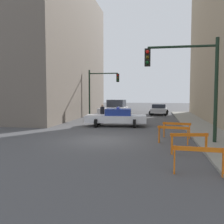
% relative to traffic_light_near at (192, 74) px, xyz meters
% --- Properties ---
extents(ground_plane, '(120.00, 120.00, 0.00)m').
position_rel_traffic_light_near_xyz_m(ground_plane, '(-4.73, 0.08, -3.53)').
color(ground_plane, '#4C4C4F').
extents(sidewalk_right, '(2.40, 44.00, 0.12)m').
position_rel_traffic_light_near_xyz_m(sidewalk_right, '(1.47, 0.08, -3.47)').
color(sidewalk_right, gray).
rests_on(sidewalk_right, ground_plane).
extents(building_corner_left, '(14.00, 20.00, 14.73)m').
position_rel_traffic_light_near_xyz_m(building_corner_left, '(-16.73, 14.08, 3.83)').
color(building_corner_left, '#6B6056').
rests_on(building_corner_left, ground_plane).
extents(traffic_light_near, '(3.64, 0.35, 5.20)m').
position_rel_traffic_light_near_xyz_m(traffic_light_near, '(0.00, 0.00, 0.00)').
color(traffic_light_near, black).
rests_on(traffic_light_near, sidewalk_right).
extents(traffic_light_far, '(3.44, 0.35, 5.20)m').
position_rel_traffic_light_near_xyz_m(traffic_light_far, '(-8.03, 13.79, -0.13)').
color(traffic_light_far, black).
rests_on(traffic_light_far, ground_plane).
extents(police_car, '(4.83, 2.61, 1.52)m').
position_rel_traffic_light_near_xyz_m(police_car, '(-4.84, 6.16, -2.81)').
color(police_car, white).
rests_on(police_car, ground_plane).
extents(white_truck, '(3.00, 5.58, 1.90)m').
position_rel_traffic_light_near_xyz_m(white_truck, '(-6.30, 13.84, -2.62)').
color(white_truck, silver).
rests_on(white_truck, ground_plane).
extents(parked_car_near, '(2.44, 4.40, 1.31)m').
position_rel_traffic_light_near_xyz_m(parked_car_near, '(-1.44, 18.04, -2.86)').
color(parked_car_near, silver).
rests_on(parked_car_near, ground_plane).
extents(pedestrian_crossing, '(0.38, 0.38, 1.66)m').
position_rel_traffic_light_near_xyz_m(pedestrian_crossing, '(-6.34, 7.78, -2.67)').
color(pedestrian_crossing, black).
rests_on(pedestrian_crossing, ground_plane).
extents(barrier_front, '(1.60, 0.28, 0.90)m').
position_rel_traffic_light_near_xyz_m(barrier_front, '(-0.44, -5.19, -2.91)').
color(barrier_front, orange).
rests_on(barrier_front, ground_plane).
extents(barrier_mid, '(1.59, 0.41, 0.90)m').
position_rel_traffic_light_near_xyz_m(barrier_mid, '(-0.37, -2.39, -2.91)').
color(barrier_mid, orange).
rests_on(barrier_mid, ground_plane).
extents(barrier_back, '(1.58, 0.46, 0.90)m').
position_rel_traffic_light_near_xyz_m(barrier_back, '(-0.88, -0.22, -2.91)').
color(barrier_back, orange).
rests_on(barrier_back, ground_plane).
extents(barrier_corner, '(1.59, 0.41, 0.90)m').
position_rel_traffic_light_near_xyz_m(barrier_corner, '(-0.58, 1.56, -2.91)').
color(barrier_corner, orange).
rests_on(barrier_corner, ground_plane).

